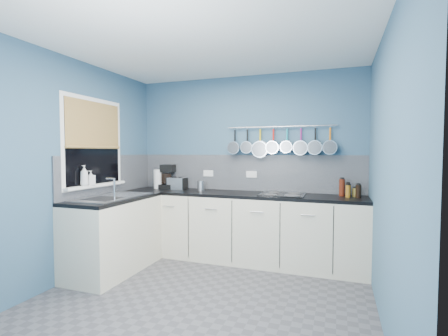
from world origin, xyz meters
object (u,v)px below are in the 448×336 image
Objects in this scene: paper_towel at (158,179)px; hob at (283,194)px; toaster at (177,183)px; canister at (201,186)px; coffee_maker at (167,177)px; soap_bottle_a at (84,176)px; soap_bottle_b at (91,178)px.

hob is (1.85, -0.07, -0.13)m from paper_towel.
toaster reaches higher than canister.
soap_bottle_a is at bearing -116.39° from coffee_maker.
paper_towel is at bearing -177.98° from toaster.
soap_bottle_a reaches higher than canister.
hob is at bearing 25.50° from soap_bottle_b.
toaster is (0.17, -0.02, -0.09)m from coffee_maker.
coffee_maker is 0.64× the size of hob.
canister is 0.25× the size of hob.
soap_bottle_b reaches higher than canister.
soap_bottle_b is 1.43m from canister.
soap_bottle_b is at bearing -132.63° from canister.
soap_bottle_a is 1.30m from coffee_maker.
coffee_maker is (0.13, 0.05, 0.04)m from paper_towel.
hob is at bearing -13.03° from coffee_maker.
coffee_maker reaches higher than canister.
coffee_maker reaches higher than hob.
soap_bottle_a is at bearing -102.40° from paper_towel.
paper_towel is at bearing 177.72° from hob.
soap_bottle_b reaches higher than paper_towel.
soap_bottle_a is 0.67× the size of coffee_maker.
soap_bottle_a reaches higher than hob.
coffee_maker is at bearing 170.28° from toaster.
soap_bottle_b is 1.25× the size of canister.
canister is (0.41, -0.07, -0.01)m from toaster.
paper_towel is (0.26, 1.18, -0.13)m from soap_bottle_a.
coffee_maker is at bearing 71.06° from soap_bottle_b.
toaster is at bearing 176.05° from hob.
soap_bottle_a is at bearing -119.07° from toaster.
soap_bottle_b is 1.20m from coffee_maker.
coffee_maker is at bearing 171.88° from canister.
coffee_maker is at bearing 175.91° from hob.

